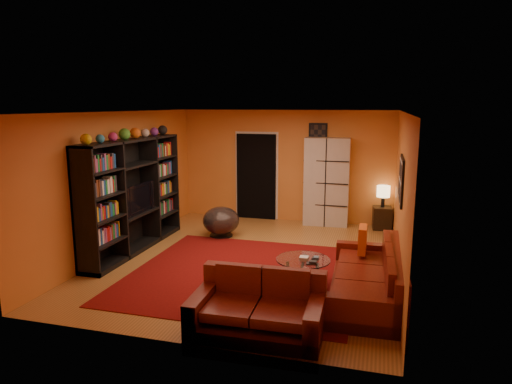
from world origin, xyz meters
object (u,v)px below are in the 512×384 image
(loveseat, at_px, (259,307))
(bowl_chair, at_px, (221,221))
(sofa, at_px, (373,279))
(storage_cabinet, at_px, (327,182))
(side_table, at_px, (382,218))
(entertainment_unit, at_px, (133,195))
(tv, at_px, (135,198))
(table_lamp, at_px, (383,192))
(coffee_table, at_px, (303,262))

(loveseat, height_order, bowl_chair, loveseat)
(sofa, relative_size, storage_cabinet, 1.22)
(sofa, height_order, storage_cabinet, storage_cabinet)
(storage_cabinet, height_order, side_table, storage_cabinet)
(entertainment_unit, distance_m, tv, 0.07)
(sofa, distance_m, table_lamp, 3.87)
(entertainment_unit, height_order, coffee_table, entertainment_unit)
(tv, relative_size, side_table, 1.93)
(entertainment_unit, height_order, tv, entertainment_unit)
(storage_cabinet, relative_size, bowl_chair, 2.59)
(side_table, bearing_deg, table_lamp, 0.00)
(coffee_table, bearing_deg, side_table, 72.62)
(coffee_table, xyz_separation_m, table_lamp, (1.14, 3.66, 0.46))
(tv, distance_m, bowl_chair, 1.89)
(loveseat, bearing_deg, table_lamp, -17.31)
(sofa, distance_m, loveseat, 1.88)
(entertainment_unit, height_order, bowl_chair, entertainment_unit)
(sofa, relative_size, loveseat, 1.52)
(sofa, xyz_separation_m, storage_cabinet, (-1.15, 3.88, 0.72))
(coffee_table, bearing_deg, table_lamp, 72.62)
(side_table, bearing_deg, coffee_table, -107.38)
(tv, xyz_separation_m, side_table, (4.47, 2.76, -0.75))
(sofa, bearing_deg, coffee_table, 168.51)
(entertainment_unit, distance_m, bowl_chair, 1.93)
(storage_cabinet, bearing_deg, entertainment_unit, -142.11)
(table_lamp, bearing_deg, bowl_chair, -155.30)
(entertainment_unit, relative_size, sofa, 1.23)
(sofa, xyz_separation_m, bowl_chair, (-3.14, 2.34, 0.05))
(coffee_table, height_order, side_table, side_table)
(tv, bearing_deg, table_lamp, -58.31)
(coffee_table, bearing_deg, storage_cabinet, 91.68)
(sofa, relative_size, side_table, 4.88)
(loveseat, xyz_separation_m, bowl_chair, (-1.81, 3.67, 0.05))
(loveseat, bearing_deg, coffee_table, -12.59)
(side_table, distance_m, table_lamp, 0.59)
(entertainment_unit, height_order, storage_cabinet, entertainment_unit)
(entertainment_unit, relative_size, tv, 3.11)
(bowl_chair, bearing_deg, tv, -134.05)
(entertainment_unit, height_order, table_lamp, entertainment_unit)
(bowl_chair, distance_m, side_table, 3.57)
(tv, bearing_deg, sofa, -103.73)
(sofa, distance_m, storage_cabinet, 4.11)
(tv, xyz_separation_m, table_lamp, (4.47, 2.76, -0.16))
(bowl_chair, distance_m, table_lamp, 3.61)
(tv, bearing_deg, entertainment_unit, 75.20)
(entertainment_unit, bearing_deg, tv, -14.80)
(sofa, height_order, bowl_chair, sofa)
(sofa, distance_m, side_table, 3.83)
(coffee_table, relative_size, side_table, 1.64)
(tv, relative_size, bowl_chair, 1.25)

